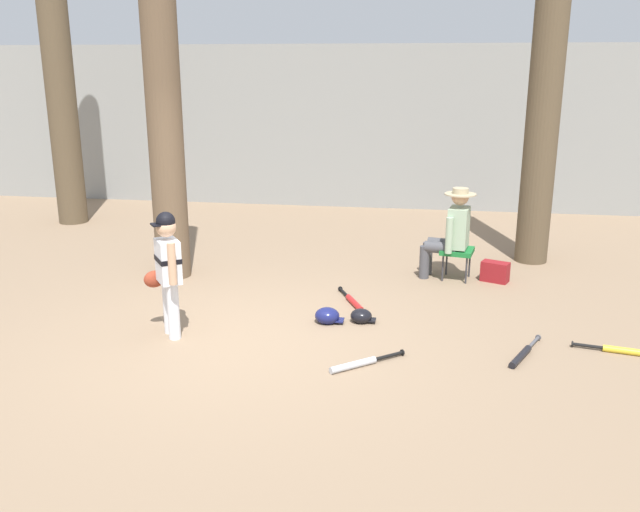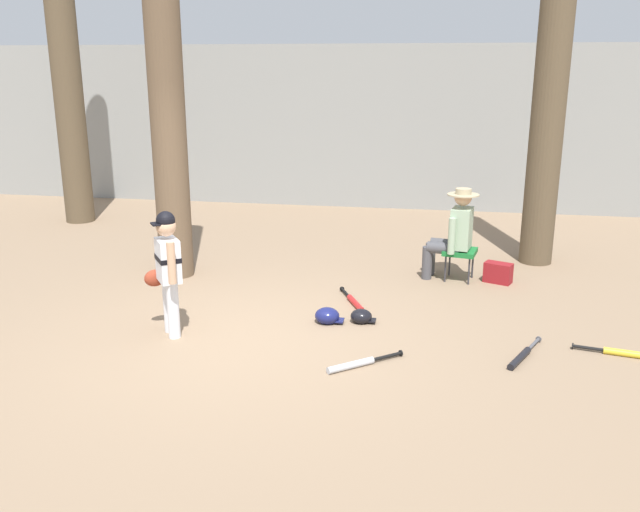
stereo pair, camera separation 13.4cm
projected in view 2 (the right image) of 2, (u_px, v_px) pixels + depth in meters
ground_plane at (244, 340)px, 6.83m from camera, size 60.00×60.00×0.00m
concrete_back_wall at (343, 127)px, 13.00m from camera, size 18.00×0.36×3.07m
tree_near_player at (167, 110)px, 8.38m from camera, size 0.67×0.67×4.98m
tree_behind_spectator at (549, 99)px, 8.93m from camera, size 0.72×0.72×5.25m
young_ballplayer at (167, 265)px, 6.79m from camera, size 0.52×0.51×1.31m
folding_stool at (460, 253)px, 8.65m from camera, size 0.47×0.47×0.41m
seated_spectator at (453, 231)px, 8.61m from camera, size 0.68×0.54×1.20m
handbag_beside_stool at (498, 273)px, 8.61m from camera, size 0.38×0.30×0.26m
tree_far_left at (66, 73)px, 11.34m from camera, size 0.66×0.66×5.73m
bat_aluminum_silver at (357, 364)px, 6.22m from camera, size 0.67×0.56×0.07m
bat_black_composite at (522, 356)px, 6.39m from camera, size 0.40×0.76×0.07m
bat_red_barrel at (354, 302)px, 7.85m from camera, size 0.39×0.73×0.07m
bat_yellow_trainer at (620, 352)px, 6.46m from camera, size 0.71×0.20×0.07m
batting_helmet_black at (361, 316)px, 7.29m from camera, size 0.28×0.21×0.16m
batting_helmet_navy at (327, 316)px, 7.28m from camera, size 0.32×0.24×0.18m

